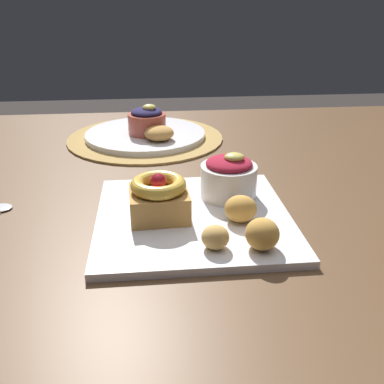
# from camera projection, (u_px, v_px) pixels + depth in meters

# --- Properties ---
(dining_table) EXTENTS (1.30, 1.06, 0.73)m
(dining_table) POSITION_uv_depth(u_px,v_px,m) (209.00, 223.00, 0.87)
(dining_table) COLOR brown
(dining_table) RESTS_ON ground_plane
(woven_placemat) EXTENTS (0.37, 0.37, 0.00)m
(woven_placemat) POSITION_uv_depth(u_px,v_px,m) (146.00, 138.00, 1.06)
(woven_placemat) COLOR #AD894C
(woven_placemat) RESTS_ON dining_table
(front_plate) EXTENTS (0.29, 0.29, 0.01)m
(front_plate) POSITION_uv_depth(u_px,v_px,m) (193.00, 218.00, 0.68)
(front_plate) COLOR white
(front_plate) RESTS_ON dining_table
(cake_slice) EXTENTS (0.09, 0.09, 0.07)m
(cake_slice) POSITION_uv_depth(u_px,v_px,m) (159.00, 197.00, 0.66)
(cake_slice) COLOR #C68E47
(cake_slice) RESTS_ON front_plate
(berry_ramekin) EXTENTS (0.09, 0.09, 0.08)m
(berry_ramekin) POSITION_uv_depth(u_px,v_px,m) (229.00, 177.00, 0.73)
(berry_ramekin) COLOR white
(berry_ramekin) RESTS_ON front_plate
(fritter_front) EXTENTS (0.04, 0.04, 0.03)m
(fritter_front) POSITION_uv_depth(u_px,v_px,m) (215.00, 237.00, 0.59)
(fritter_front) COLOR tan
(fritter_front) RESTS_ON front_plate
(fritter_middle) EXTENTS (0.05, 0.04, 0.04)m
(fritter_middle) POSITION_uv_depth(u_px,v_px,m) (241.00, 209.00, 0.65)
(fritter_middle) COLOR gold
(fritter_middle) RESTS_ON front_plate
(fritter_back) EXTENTS (0.04, 0.05, 0.04)m
(fritter_back) POSITION_uv_depth(u_px,v_px,m) (262.00, 234.00, 0.58)
(fritter_back) COLOR gold
(fritter_back) RESTS_ON front_plate
(back_plate) EXTENTS (0.28, 0.28, 0.01)m
(back_plate) POSITION_uv_depth(u_px,v_px,m) (145.00, 135.00, 1.06)
(back_plate) COLOR white
(back_plate) RESTS_ON woven_placemat
(back_ramekin) EXTENTS (0.09, 0.09, 0.07)m
(back_ramekin) POSITION_uv_depth(u_px,v_px,m) (147.00, 121.00, 1.03)
(back_ramekin) COLOR #B24C3D
(back_ramekin) RESTS_ON back_plate
(back_pastry) EXTENTS (0.07, 0.07, 0.03)m
(back_pastry) POSITION_uv_depth(u_px,v_px,m) (159.00, 133.00, 0.99)
(back_pastry) COLOR #C68E47
(back_pastry) RESTS_ON back_plate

